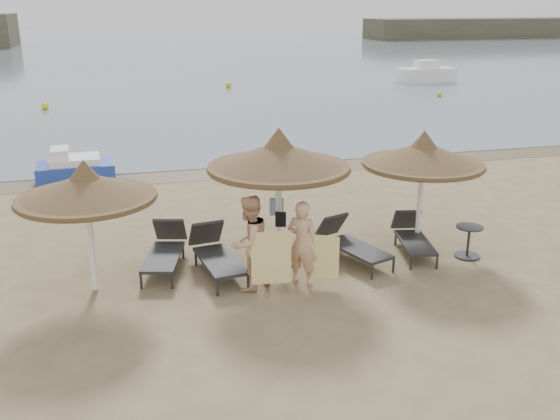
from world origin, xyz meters
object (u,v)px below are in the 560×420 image
Objects in this scene: lounger_near_left at (216,253)px; lounger_far_right at (412,236)px; palapa_center at (279,157)px; person_right at (302,236)px; person_left at (249,236)px; side_table at (468,243)px; palapa_right at (423,155)px; lounger_near_right at (350,242)px; palapa_left at (86,188)px; lounger_far_left at (165,249)px; pedal_boat at (75,169)px.

lounger_far_right is at bearing -8.01° from lounger_near_left.
palapa_center is 1.76m from person_right.
side_table is at bearing 148.05° from person_left.
palapa_right is at bearing -119.80° from person_right.
side_table is at bearing -30.96° from lounger_near_right.
palapa_center is 1.38× the size of lounger_near_left.
palapa_right is at bearing 160.33° from person_left.
palapa_left is 2.97m from lounger_near_left.
palapa_left is 7.20m from palapa_right.
side_table is (0.79, -0.89, -1.83)m from palapa_right.
side_table is (7.97, -0.40, -1.76)m from palapa_left.
lounger_far_left is 1.05× the size of person_right.
person_left is (-4.22, -1.21, -1.06)m from palapa_right.
palapa_right is 11.24m from pedal_boat.
palapa_left is 8.48m from pedal_boat.
palapa_left is at bearing 27.74° from person_right.
palapa_right is at bearing 3.90° from palapa_left.
lounger_near_left is 1.04× the size of lounger_near_right.
lounger_far_left is at bearing -174.13° from lounger_far_right.
lounger_near_left is 4.48m from lounger_far_right.
lounger_far_left reaches higher than lounger_far_right.
lounger_far_left is at bearing 177.23° from palapa_right.
lounger_near_left reaches higher than lounger_near_right.
person_right is (1.06, -0.05, -0.10)m from person_left.
palapa_right reaches higher than lounger_near_left.
palapa_center reaches higher than lounger_far_right.
lounger_near_right is 0.88× the size of pedal_boat.
side_table is at bearing -48.25° from palapa_right.
lounger_near_left is at bearing -12.81° from lounger_far_left.
palapa_left is 0.97× the size of palapa_right.
lounger_far_right is 0.97× the size of person_right.
lounger_far_right is 0.82× the size of pedal_boat.
person_right is (4.01, -0.77, -1.08)m from palapa_left.
lounger_far_right is 11.12m from pedal_boat.
lounger_near_left is (0.99, -0.52, 0.01)m from lounger_far_left.
palapa_right reaches higher than palapa_left.
person_left is at bearing -179.33° from lounger_near_right.
lounger_near_left is at bearing -97.41° from person_left.
lounger_near_left is at bearing 5.82° from palapa_left.
side_table is (1.05, -0.61, -0.04)m from lounger_far_right.
person_left is (-5.01, -0.32, 0.77)m from side_table.
lounger_near_left is at bearing 5.77° from person_right.
person_left is at bearing -164.03° from palapa_right.
palapa_left is 8.17m from side_table.
palapa_right is at bearing 2.66° from palapa_center.
lounger_near_left is 1.11× the size of lounger_far_right.
pedal_boat is (-3.68, 9.00, -0.70)m from person_left.
lounger_near_right is (3.94, -0.62, -0.01)m from lounger_far_left.
palapa_center is at bearing 4.98° from palapa_left.
pedal_boat is (-8.70, 8.68, 0.07)m from side_table.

